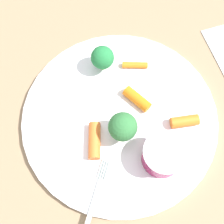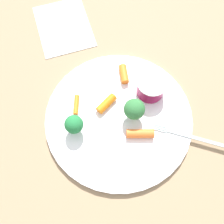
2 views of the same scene
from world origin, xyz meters
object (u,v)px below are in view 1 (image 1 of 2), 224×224
at_px(broccoli_floret_1, 100,59).
at_px(carrot_stick_2, 94,141).
at_px(broccoli_floret_0, 123,127).
at_px(carrot_stick_0, 185,121).
at_px(sauce_cup, 163,155).
at_px(plate, 120,118).
at_px(carrot_stick_1, 137,99).
at_px(carrot_stick_3, 135,65).

distance_m(broccoli_floret_1, carrot_stick_2, 0.13).
relative_size(broccoli_floret_0, carrot_stick_0, 1.36).
bearing_deg(sauce_cup, carrot_stick_0, 38.30).
height_order(plate, carrot_stick_1, carrot_stick_1).
height_order(broccoli_floret_1, carrot_stick_2, broccoli_floret_1).
distance_m(plate, carrot_stick_0, 0.10).
distance_m(broccoli_floret_0, carrot_stick_2, 0.05).
distance_m(sauce_cup, carrot_stick_0, 0.07).
relative_size(plate, carrot_stick_1, 6.56).
height_order(broccoli_floret_0, carrot_stick_1, broccoli_floret_0).
height_order(broccoli_floret_1, carrot_stick_1, broccoli_floret_1).
distance_m(sauce_cup, carrot_stick_3, 0.16).
bearing_deg(broccoli_floret_0, sauce_cup, -50.74).
relative_size(broccoli_floret_0, carrot_stick_3, 1.37).
bearing_deg(sauce_cup, broccoli_floret_0, 129.26).
distance_m(plate, carrot_stick_1, 0.04).
height_order(carrot_stick_0, carrot_stick_2, same).
bearing_deg(plate, carrot_stick_1, 26.50).
height_order(broccoli_floret_0, carrot_stick_0, broccoli_floret_0).
height_order(plate, sauce_cup, sauce_cup).
bearing_deg(broccoli_floret_1, carrot_stick_2, -110.08).
distance_m(sauce_cup, broccoli_floret_1, 0.18).
height_order(broccoli_floret_0, broccoli_floret_1, broccoli_floret_0).
relative_size(broccoli_floret_1, carrot_stick_1, 1.06).
height_order(carrot_stick_1, carrot_stick_3, carrot_stick_1).
bearing_deg(carrot_stick_1, broccoli_floret_1, 117.18).
distance_m(broccoli_floret_1, carrot_stick_1, 0.09).
xyz_separation_m(sauce_cup, carrot_stick_2, (-0.09, 0.05, -0.01)).
xyz_separation_m(broccoli_floret_1, carrot_stick_2, (-0.04, -0.12, -0.02)).
relative_size(plate, carrot_stick_3, 7.32).
relative_size(broccoli_floret_0, carrot_stick_2, 1.05).
relative_size(sauce_cup, carrot_stick_0, 1.44).
relative_size(broccoli_floret_1, carrot_stick_3, 1.18).
height_order(plate, broccoli_floret_0, broccoli_floret_0).
bearing_deg(broccoli_floret_1, carrot_stick_1, -62.82).
bearing_deg(plate, carrot_stick_2, -149.30).
bearing_deg(carrot_stick_1, sauce_cup, -87.85).
distance_m(carrot_stick_0, carrot_stick_3, 0.12).
relative_size(sauce_cup, carrot_stick_3, 1.45).
bearing_deg(broccoli_floret_1, carrot_stick_3, -14.16).
distance_m(plate, sauce_cup, 0.09).
xyz_separation_m(broccoli_floret_0, carrot_stick_3, (0.06, 0.11, -0.03)).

